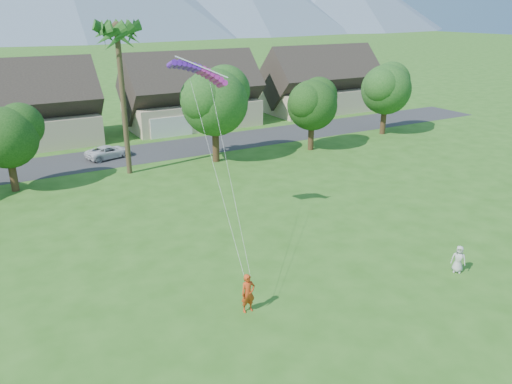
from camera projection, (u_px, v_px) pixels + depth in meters
ground at (375, 350)px, 20.68m from camera, size 500.00×500.00×0.00m
street at (134, 154)px, 48.40m from camera, size 90.00×7.00×0.01m
kite_flyer at (248, 293)px, 23.04m from camera, size 0.71×0.47×1.91m
watcher at (459, 259)px, 26.59m from camera, size 0.85×0.88×1.52m
parked_car at (109, 152)px, 47.11m from camera, size 4.71×3.00×1.21m
houses_row at (111, 104)px, 54.78m from camera, size 72.75×8.19×8.86m
tree_row at (137, 117)px, 41.22m from camera, size 62.27×6.67×8.45m
fan_palm at (117, 29)px, 38.91m from camera, size 3.00×3.00×13.80m
parafoil_kite at (199, 70)px, 28.44m from camera, size 3.54×1.27×0.50m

